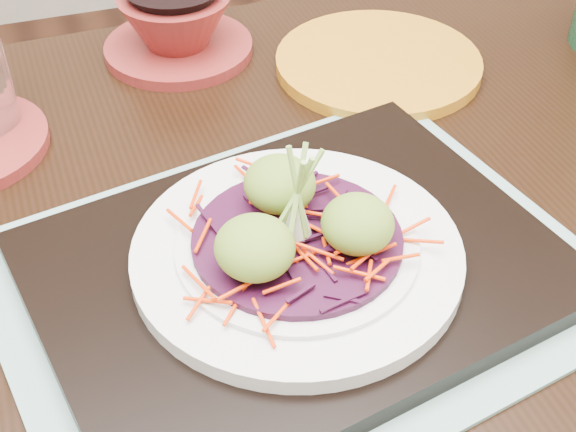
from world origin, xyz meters
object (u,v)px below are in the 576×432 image
object	(u,v)px
dining_table	(249,345)
terracotta_bowl_set	(177,28)
white_plate	(297,252)
yellow_plate	(378,63)
serving_tray	(297,268)

from	to	relation	value
dining_table	terracotta_bowl_set	bearing A→B (deg)	84.21
dining_table	white_plate	distance (m)	0.13
dining_table	yellow_plate	world-z (taller)	yellow_plate
dining_table	yellow_plate	bearing A→B (deg)	45.61
serving_tray	white_plate	distance (m)	0.02
dining_table	white_plate	size ratio (longest dim) A/B	5.21
serving_tray	white_plate	world-z (taller)	white_plate
terracotta_bowl_set	dining_table	bearing A→B (deg)	-93.94
white_plate	yellow_plate	distance (m)	0.31
serving_tray	dining_table	bearing A→B (deg)	121.01
serving_tray	terracotta_bowl_set	bearing A→B (deg)	80.04
dining_table	terracotta_bowl_set	xyz separation A→B (m)	(0.02, 0.32, 0.13)
terracotta_bowl_set	yellow_plate	distance (m)	0.21
serving_tray	terracotta_bowl_set	xyz separation A→B (m)	(-0.01, 0.35, 0.02)
serving_tray	terracotta_bowl_set	size ratio (longest dim) A/B	2.25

